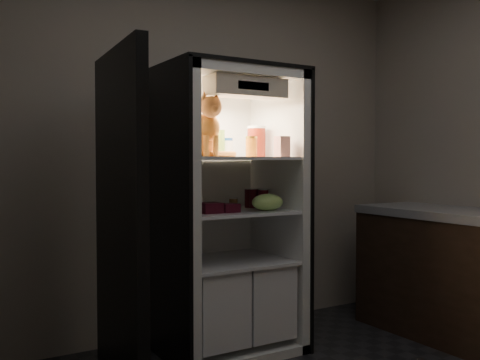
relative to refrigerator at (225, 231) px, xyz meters
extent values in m
plane|color=#A99C8C|center=(0.00, 0.42, 0.56)|extent=(3.60, 0.00, 3.60)
cube|color=white|center=(0.00, 0.29, 0.13)|extent=(0.85, 0.06, 1.85)
cube|color=white|center=(-0.40, -0.03, 0.13)|extent=(0.06, 0.70, 1.85)
cube|color=white|center=(0.40, -0.03, 0.13)|extent=(0.06, 0.70, 1.85)
cube|color=white|center=(0.00, -0.03, 1.03)|extent=(0.85, 0.70, 0.06)
cube|color=white|center=(0.00, -0.03, -0.76)|extent=(0.85, 0.70, 0.06)
cube|color=black|center=(-0.44, -0.03, 0.13)|extent=(0.02, 0.72, 1.87)
cube|color=black|center=(0.44, -0.03, 0.13)|extent=(0.02, 0.72, 1.87)
cube|color=black|center=(0.00, -0.03, 1.07)|extent=(0.90, 0.72, 0.02)
cube|color=white|center=(0.00, -0.06, 0.49)|extent=(0.73, 0.62, 0.02)
cube|color=white|center=(0.00, -0.06, 0.14)|extent=(0.73, 0.62, 0.02)
cube|color=white|center=(-0.18, -0.06, -0.44)|extent=(0.34, 0.58, 0.48)
cube|color=white|center=(0.18, -0.06, -0.44)|extent=(0.34, 0.58, 0.48)
cube|color=white|center=(0.00, -0.06, -0.19)|extent=(0.73, 0.62, 0.02)
cube|color=beige|center=(0.00, -0.27, 0.93)|extent=(0.52, 0.18, 0.12)
cube|color=black|center=(0.00, -0.36, 0.93)|extent=(0.22, 0.01, 0.05)
cube|color=black|center=(-0.85, -0.38, 0.13)|extent=(0.12, 0.87, 1.85)
cube|color=white|center=(-0.85, -0.44, -0.24)|extent=(0.11, 0.64, 0.12)
cube|color=white|center=(-0.85, -0.44, 0.26)|extent=(0.11, 0.64, 0.12)
ellipsoid|color=orange|center=(-0.22, -0.09, 0.60)|extent=(0.22, 0.26, 0.21)
ellipsoid|color=orange|center=(-0.23, -0.19, 0.68)|extent=(0.17, 0.16, 0.18)
sphere|color=#CB5C27|center=(-0.23, -0.25, 0.80)|extent=(0.14, 0.14, 0.13)
sphere|color=#CB5C27|center=(-0.24, -0.30, 0.78)|extent=(0.06, 0.06, 0.06)
cone|color=#CB5C27|center=(-0.27, -0.24, 0.86)|extent=(0.06, 0.06, 0.06)
cone|color=#CB5C27|center=(-0.19, -0.24, 0.86)|extent=(0.06, 0.06, 0.06)
cylinder|color=orange|center=(-0.27, -0.25, 0.56)|extent=(0.03, 0.03, 0.13)
cylinder|color=orange|center=(-0.20, -0.25, 0.56)|extent=(0.03, 0.03, 0.13)
cylinder|color=orange|center=(-0.12, -0.18, 0.52)|extent=(0.24, 0.12, 0.03)
cylinder|color=#23833A|center=(-0.03, 0.01, 0.58)|extent=(0.07, 0.07, 0.17)
cylinder|color=#23833A|center=(-0.03, 0.01, 0.67)|extent=(0.07, 0.07, 0.01)
cylinder|color=white|center=(0.03, 0.04, 0.55)|extent=(0.09, 0.09, 0.11)
cylinder|color=#1850AA|center=(0.03, 0.04, 0.62)|extent=(0.09, 0.09, 0.02)
cylinder|color=maroon|center=(0.14, -0.11, 0.56)|extent=(0.08, 0.08, 0.12)
cylinder|color=gold|center=(0.14, -0.11, 0.63)|extent=(0.08, 0.08, 0.01)
cylinder|color=maroon|center=(0.27, 0.03, 0.60)|extent=(0.13, 0.13, 0.20)
cylinder|color=white|center=(0.27, 0.03, 0.71)|extent=(0.13, 0.13, 0.02)
cube|color=white|center=(0.27, -0.27, 0.57)|extent=(0.08, 0.08, 0.13)
cylinder|color=black|center=(0.22, 0.04, 0.21)|extent=(0.07, 0.07, 0.13)
cylinder|color=#B2B2B2|center=(0.22, 0.04, 0.28)|extent=(0.07, 0.07, 0.00)
cylinder|color=black|center=(0.23, 0.00, 0.21)|extent=(0.07, 0.07, 0.13)
cylinder|color=#B2B2B2|center=(0.23, 0.00, 0.28)|extent=(0.07, 0.07, 0.00)
cylinder|color=black|center=(0.26, -0.08, 0.21)|extent=(0.07, 0.07, 0.13)
cylinder|color=#B2B2B2|center=(0.26, -0.08, 0.28)|extent=(0.07, 0.07, 0.00)
cylinder|color=#573918|center=(0.05, -0.04, 0.18)|extent=(0.06, 0.06, 0.07)
cylinder|color=#B2B2B2|center=(0.05, -0.04, 0.22)|extent=(0.06, 0.06, 0.01)
ellipsoid|color=#82B956|center=(0.19, -0.23, 0.20)|extent=(0.22, 0.16, 0.11)
cube|color=#490C1D|center=(-0.20, -0.18, 0.18)|extent=(0.13, 0.13, 0.06)
cube|color=#490C1D|center=(-0.08, -0.20, 0.18)|extent=(0.11, 0.11, 0.06)
camera|label=1|loc=(-1.75, -3.11, 0.47)|focal=40.00mm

